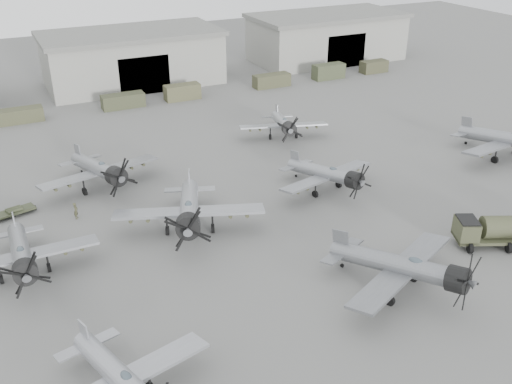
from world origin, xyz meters
TOP-DOWN VIEW (x-y plane):
  - ground at (0.00, 0.00)m, footprint 220.00×220.00m
  - hangar_center at (0.00, 61.96)m, footprint 29.00×14.80m
  - hangar_right at (38.00, 61.96)m, footprint 29.00×14.80m
  - support_truck_2 at (-19.63, 50.00)m, footprint 6.57×2.20m
  - support_truck_3 at (-4.94, 50.00)m, footprint 6.30×2.20m
  - support_truck_4 at (4.35, 50.00)m, footprint 5.51×2.20m
  - support_truck_5 at (19.97, 50.00)m, footprint 6.21×2.20m
  - support_truck_6 at (31.07, 50.00)m, footprint 5.62×2.20m
  - support_truck_7 at (40.70, 50.00)m, footprint 4.95×2.20m
  - aircraft_near_0 at (-18.99, -6.27)m, footprint 11.80×10.62m
  - aircraft_near_1 at (3.45, -4.58)m, footprint 12.91×11.70m
  - aircraft_mid_0 at (-22.97, 10.54)m, footprint 12.14×10.92m
  - aircraft_mid_1 at (-8.51, 11.19)m, footprint 13.76×12.42m
  - aircraft_mid_2 at (7.51, 12.83)m, footprint 11.76×10.59m
  - aircraft_mid_3 at (31.39, 10.97)m, footprint 13.74×12.37m
  - aircraft_far_0 at (-13.79, 23.84)m, footprint 13.10×11.79m
  - aircraft_far_1 at (10.56, 28.40)m, footprint 11.41×10.27m
  - fuel_tanker at (15.32, -2.51)m, footprint 7.79×5.37m
  - ground_crew at (-17.43, 18.76)m, footprint 0.62×0.73m

SIDE VIEW (x-z plane):
  - ground at x=0.00m, z-range 0.00..0.00m
  - ground_crew at x=-17.43m, z-range 0.00..1.71m
  - support_truck_2 at x=-19.63m, z-range 0.00..1.96m
  - support_truck_3 at x=-4.94m, z-range 0.00..2.09m
  - support_truck_7 at x=40.70m, z-range 0.00..2.10m
  - support_truck_5 at x=19.97m, z-range 0.00..2.11m
  - support_truck_4 at x=4.35m, z-range 0.00..2.35m
  - support_truck_6 at x=31.07m, z-range 0.00..2.56m
  - fuel_tanker at x=15.32m, z-range 0.21..3.09m
  - aircraft_far_1 at x=10.56m, z-range -0.21..4.36m
  - aircraft_mid_2 at x=7.51m, z-range -0.21..4.47m
  - aircraft_near_0 at x=-18.99m, z-range -0.21..4.48m
  - aircraft_mid_0 at x=-22.97m, z-range -0.22..4.67m
  - aircraft_far_0 at x=-13.79m, z-range -0.24..4.97m
  - aircraft_near_1 at x=3.45m, z-range -0.24..5.05m
  - aircraft_mid_3 at x=31.39m, z-range -0.25..5.21m
  - aircraft_mid_1 at x=-8.51m, z-range -0.25..5.30m
  - hangar_center at x=0.00m, z-range 0.02..8.72m
  - hangar_right at x=38.00m, z-range 0.02..8.72m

